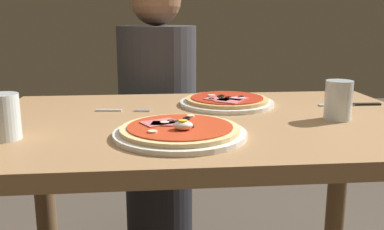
# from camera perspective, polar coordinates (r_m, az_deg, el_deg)

# --- Properties ---
(dining_table) EXTENTS (1.18, 0.77, 0.75)m
(dining_table) POSITION_cam_1_polar(r_m,az_deg,el_deg) (1.20, 2.17, -6.17)
(dining_table) COLOR #9E754C
(dining_table) RESTS_ON ground
(pizza_foreground) EXTENTS (0.31, 0.31, 0.05)m
(pizza_foreground) POSITION_cam_1_polar(r_m,az_deg,el_deg) (0.99, -1.61, -2.16)
(pizza_foreground) COLOR white
(pizza_foreground) RESTS_ON dining_table
(pizza_across_left) EXTENTS (0.29, 0.29, 0.03)m
(pizza_across_left) POSITION_cam_1_polar(r_m,az_deg,el_deg) (1.34, 4.63, 1.81)
(pizza_across_left) COLOR white
(pizza_across_left) RESTS_ON dining_table
(water_glass_near) EXTENTS (0.07, 0.07, 0.10)m
(water_glass_near) POSITION_cam_1_polar(r_m,az_deg,el_deg) (1.21, 18.70, 1.54)
(water_glass_near) COLOR silver
(water_glass_near) RESTS_ON dining_table
(water_glass_far) EXTENTS (0.08, 0.08, 0.10)m
(water_glass_far) POSITION_cam_1_polar(r_m,az_deg,el_deg) (1.05, -23.65, -0.58)
(water_glass_far) COLOR silver
(water_glass_far) RESTS_ON dining_table
(fork) EXTENTS (0.16, 0.04, 0.00)m
(fork) POSITION_cam_1_polar(r_m,az_deg,el_deg) (1.27, -9.64, 0.61)
(fork) COLOR silver
(fork) RESTS_ON dining_table
(knife) EXTENTS (0.20, 0.02, 0.01)m
(knife) POSITION_cam_1_polar(r_m,az_deg,el_deg) (1.43, 20.57, 1.32)
(knife) COLOR silver
(knife) RESTS_ON dining_table
(diner_person) EXTENTS (0.32, 0.32, 1.18)m
(diner_person) POSITION_cam_1_polar(r_m,az_deg,el_deg) (1.82, -4.49, -1.64)
(diner_person) COLOR black
(diner_person) RESTS_ON ground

